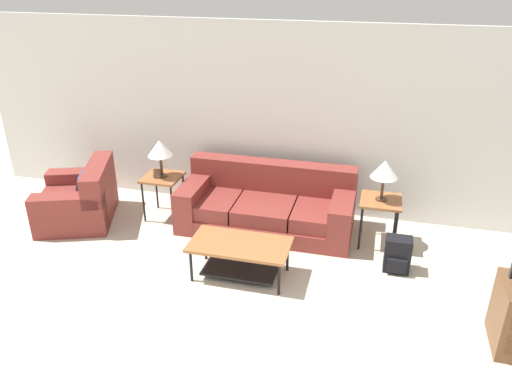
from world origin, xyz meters
The scene contains 10 objects.
wall_back centered at (0.00, 3.98, 1.30)m, with size 9.18×0.06×2.60m.
couch centered at (-0.10, 3.33, 0.29)m, with size 2.27×0.99×0.82m.
armchair centered at (-2.64, 2.88, 0.29)m, with size 1.25×1.35×0.80m.
coffee_table centered at (-0.13, 2.12, 0.32)m, with size 1.12×0.59×0.43m.
side_table_left centered at (-1.55, 3.25, 0.54)m, with size 0.50×0.50×0.61m.
side_table_right centered at (1.35, 3.25, 0.54)m, with size 0.50×0.50×0.61m.
table_lamp_left centered at (-1.55, 3.25, 1.01)m, with size 0.33×0.33×0.51m.
table_lamp_right centered at (1.35, 3.25, 1.01)m, with size 0.33×0.33×0.51m.
backpack centered at (1.60, 2.68, 0.21)m, with size 0.30×0.29×0.42m.
picture_frame centered at (-1.59, 3.18, 0.68)m, with size 0.10×0.04×0.13m.
Camera 1 is at (1.24, -2.45, 3.30)m, focal length 35.00 mm.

